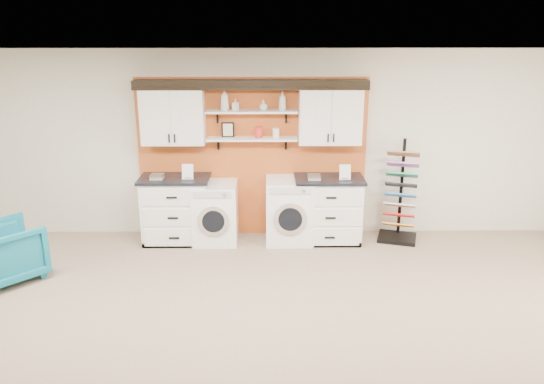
{
  "coord_description": "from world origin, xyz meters",
  "views": [
    {
      "loc": [
        0.23,
        -3.78,
        3.14
      ],
      "look_at": [
        0.28,
        2.3,
        1.19
      ],
      "focal_mm": 35.0,
      "sensor_mm": 36.0,
      "label": 1
    }
  ],
  "objects_px": {
    "sample_rack": "(399,208)",
    "dryer": "(289,210)",
    "base_cabinet_right": "(328,209)",
    "armchair": "(7,252)",
    "washer": "(215,212)",
    "base_cabinet_left": "(176,209)"
  },
  "relations": [
    {
      "from": "sample_rack",
      "to": "dryer",
      "type": "bearing_deg",
      "value": -161.65
    },
    {
      "from": "base_cabinet_right",
      "to": "armchair",
      "type": "height_order",
      "value": "base_cabinet_right"
    },
    {
      "from": "base_cabinet_right",
      "to": "washer",
      "type": "xyz_separation_m",
      "value": [
        -1.68,
        -0.0,
        -0.04
      ]
    },
    {
      "from": "base_cabinet_left",
      "to": "sample_rack",
      "type": "bearing_deg",
      "value": 0.55
    },
    {
      "from": "base_cabinet_left",
      "to": "washer",
      "type": "xyz_separation_m",
      "value": [
        0.58,
        -0.0,
        -0.05
      ]
    },
    {
      "from": "base_cabinet_left",
      "to": "armchair",
      "type": "relative_size",
      "value": 1.26
    },
    {
      "from": "dryer",
      "to": "armchair",
      "type": "height_order",
      "value": "dryer"
    },
    {
      "from": "washer",
      "to": "dryer",
      "type": "height_order",
      "value": "dryer"
    },
    {
      "from": "base_cabinet_right",
      "to": "armchair",
      "type": "distance_m",
      "value": 4.4
    },
    {
      "from": "dryer",
      "to": "sample_rack",
      "type": "relative_size",
      "value": 0.63
    },
    {
      "from": "base_cabinet_left",
      "to": "washer",
      "type": "bearing_deg",
      "value": -0.33
    },
    {
      "from": "base_cabinet_left",
      "to": "washer",
      "type": "relative_size",
      "value": 1.13
    },
    {
      "from": "sample_rack",
      "to": "washer",
      "type": "bearing_deg",
      "value": -162.14
    },
    {
      "from": "base_cabinet_left",
      "to": "washer",
      "type": "height_order",
      "value": "base_cabinet_left"
    },
    {
      "from": "base_cabinet_right",
      "to": "dryer",
      "type": "xyz_separation_m",
      "value": [
        -0.58,
        -0.0,
        -0.01
      ]
    },
    {
      "from": "base_cabinet_left",
      "to": "dryer",
      "type": "height_order",
      "value": "base_cabinet_left"
    },
    {
      "from": "dryer",
      "to": "base_cabinet_right",
      "type": "bearing_deg",
      "value": 0.33
    },
    {
      "from": "base_cabinet_right",
      "to": "sample_rack",
      "type": "bearing_deg",
      "value": 1.71
    },
    {
      "from": "base_cabinet_right",
      "to": "washer",
      "type": "height_order",
      "value": "base_cabinet_right"
    },
    {
      "from": "dryer",
      "to": "armchair",
      "type": "bearing_deg",
      "value": -161.4
    },
    {
      "from": "base_cabinet_right",
      "to": "washer",
      "type": "bearing_deg",
      "value": -179.89
    },
    {
      "from": "dryer",
      "to": "armchair",
      "type": "distance_m",
      "value": 3.84
    }
  ]
}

